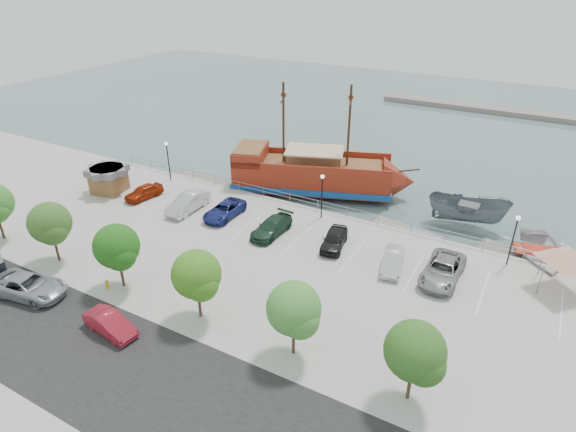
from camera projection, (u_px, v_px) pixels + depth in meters
The scene contains 31 objects.
ground at pixel (287, 261), 39.75m from camera, with size 160.00×160.00×0.00m, color #465E5D.
street at pixel (148, 383), 26.90m from camera, with size 100.00×8.00×0.04m, color black.
sidewalk at pixel (213, 321), 31.54m from camera, with size 100.00×4.00×0.05m, color #9B9A94.
seawall_railing at pixel (327, 207), 45.07m from camera, with size 50.00×0.06×1.00m.
far_shore at pixel (505, 112), 77.82m from camera, with size 40.00×3.00×0.80m, color gray.
pirate_ship at pixel (325, 176), 50.40m from camera, with size 19.43×11.15×12.06m.
patrol_boat at pixel (468, 213), 44.34m from camera, with size 2.72×7.24×2.80m, color slate.
speedboat at pixel (540, 255), 39.17m from camera, with size 5.24×7.34×1.52m, color silver.
dock_west at pixel (207, 183), 53.28m from camera, with size 7.61×2.18×0.44m, color gray.
dock_mid at pixel (406, 232), 43.68m from camera, with size 6.30×1.80×0.36m, color gray.
dock_east at pixel (524, 260), 39.43m from camera, with size 7.40×2.11×0.42m, color slate.
shed at pixel (108, 179), 48.72m from camera, with size 3.76×3.76×2.64m.
canopy_tent at pixel (572, 249), 33.13m from camera, with size 4.80×4.80×3.86m.
street_van at pixel (28, 286), 33.69m from camera, with size 2.56×5.55×1.54m, color #90989F.
street_sedan at pixel (110, 324), 30.35m from camera, with size 1.39×3.99×1.31m, color #A81C2D.
fire_hydrant at pixel (107, 284), 34.49m from camera, with size 0.26×0.26×0.76m.
lamp_post_left at pixel (168, 154), 50.62m from camera, with size 0.36×0.36×4.28m.
lamp_post_mid at pixel (322, 189), 42.93m from camera, with size 0.36×0.36×4.28m.
lamp_post_right at pixel (515, 232), 36.10m from camera, with size 0.36×0.36×4.28m.
tree_b at pixel (50, 225), 36.29m from camera, with size 3.30×3.20×5.00m.
tree_c at pixel (117, 248), 33.30m from camera, with size 3.30×3.20×5.00m.
tree_d at pixel (198, 277), 30.31m from camera, with size 3.30×3.20×5.00m.
tree_e at pixel (295, 311), 27.32m from camera, with size 3.30×3.20×5.00m.
tree_f at pixel (417, 354), 24.33m from camera, with size 3.30×3.20×5.00m.
parked_car_a at pixel (144, 192), 47.67m from camera, with size 1.61×3.99×1.36m, color #912207.
parked_car_b at pixel (188, 203), 45.23m from camera, with size 1.73×4.96×1.63m, color silver.
parked_car_c at pixel (224, 210), 44.15m from camera, with size 2.22×4.80×1.33m, color navy.
parked_car_d at pixel (272, 227), 41.33m from camera, with size 1.94×4.76×1.38m, color #1C3927.
parked_car_e at pixel (334, 239), 39.47m from camera, with size 1.70×4.22×1.44m, color black.
parked_car_f at pixel (393, 260), 36.72m from camera, with size 1.44×4.13×1.36m, color silver.
parked_car_g at pixel (443, 270), 35.42m from camera, with size 2.55×5.52×1.53m, color gray.
Camera 1 is at (16.23, -29.18, 20.88)m, focal length 30.00 mm.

